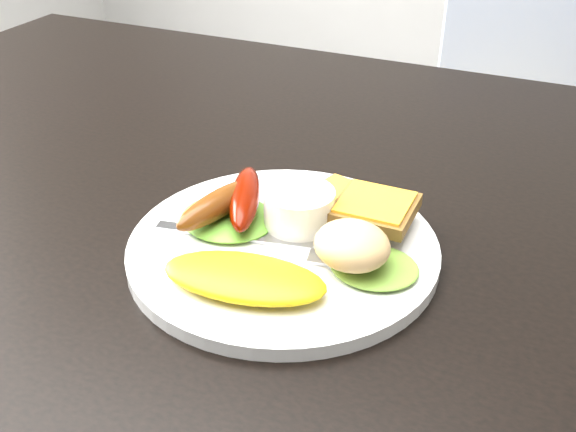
# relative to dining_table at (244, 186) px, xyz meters

# --- Properties ---
(dining_table) EXTENTS (1.20, 0.80, 0.04)m
(dining_table) POSITION_rel_dining_table_xyz_m (0.00, 0.00, 0.00)
(dining_table) COLOR black
(dining_table) RESTS_ON ground
(dining_chair) EXTENTS (0.49, 0.49, 0.05)m
(dining_chair) POSITION_rel_dining_table_xyz_m (0.20, 0.76, -0.28)
(dining_chair) COLOR tan
(dining_chair) RESTS_ON ground
(person) EXTENTS (0.48, 0.34, 1.28)m
(person) POSITION_rel_dining_table_xyz_m (0.21, 0.73, -0.09)
(person) COLOR navy
(person) RESTS_ON ground
(plate) EXTENTS (0.26, 0.26, 0.01)m
(plate) POSITION_rel_dining_table_xyz_m (0.10, -0.12, 0.03)
(plate) COLOR white
(plate) RESTS_ON dining_table
(lettuce_left) EXTENTS (0.10, 0.10, 0.01)m
(lettuce_left) POSITION_rel_dining_table_xyz_m (0.05, -0.11, 0.04)
(lettuce_left) COLOR #459032
(lettuce_left) RESTS_ON plate
(lettuce_right) EXTENTS (0.07, 0.07, 0.01)m
(lettuce_right) POSITION_rel_dining_table_xyz_m (0.19, -0.13, 0.04)
(lettuce_right) COLOR #508520
(lettuce_right) RESTS_ON plate
(omelette) EXTENTS (0.14, 0.08, 0.02)m
(omelette) POSITION_rel_dining_table_xyz_m (0.10, -0.19, 0.04)
(omelette) COLOR yellow
(omelette) RESTS_ON plate
(sausage_a) EXTENTS (0.05, 0.10, 0.02)m
(sausage_a) POSITION_rel_dining_table_xyz_m (0.04, -0.12, 0.05)
(sausage_a) COLOR brown
(sausage_a) RESTS_ON lettuce_left
(sausage_b) EXTENTS (0.06, 0.11, 0.03)m
(sausage_b) POSITION_rel_dining_table_xyz_m (0.06, -0.10, 0.05)
(sausage_b) COLOR #661400
(sausage_b) RESTS_ON lettuce_left
(ramekin) EXTENTS (0.07, 0.07, 0.04)m
(ramekin) POSITION_rel_dining_table_xyz_m (0.11, -0.10, 0.05)
(ramekin) COLOR white
(ramekin) RESTS_ON plate
(toast_a) EXTENTS (0.10, 0.10, 0.01)m
(toast_a) POSITION_rel_dining_table_xyz_m (0.13, -0.06, 0.04)
(toast_a) COLOR olive
(toast_a) RESTS_ON plate
(toast_b) EXTENTS (0.07, 0.07, 0.01)m
(toast_b) POSITION_rel_dining_table_xyz_m (0.17, -0.07, 0.05)
(toast_b) COLOR olive
(toast_b) RESTS_ON toast_a
(potato_salad) EXTENTS (0.08, 0.08, 0.03)m
(potato_salad) POSITION_rel_dining_table_xyz_m (0.17, -0.14, 0.06)
(potato_salad) COLOR #C9BA87
(potato_salad) RESTS_ON lettuce_right
(fork) EXTENTS (0.14, 0.04, 0.00)m
(fork) POSITION_rel_dining_table_xyz_m (0.06, -0.13, 0.03)
(fork) COLOR #ADAFB7
(fork) RESTS_ON plate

